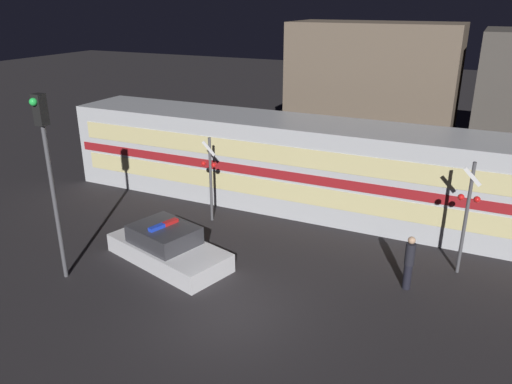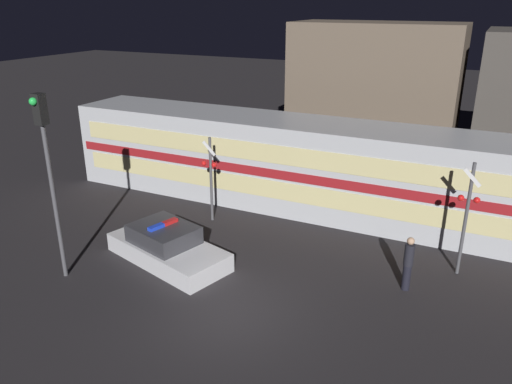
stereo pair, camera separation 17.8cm
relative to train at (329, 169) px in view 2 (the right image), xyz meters
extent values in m
plane|color=#262326|center=(-0.22, -8.29, -1.86)|extent=(120.00, 120.00, 0.00)
cube|color=#B7BABF|center=(0.00, 0.01, 0.00)|extent=(23.65, 3.10, 3.72)
cube|color=maroon|center=(0.00, -1.55, 0.00)|extent=(23.18, 0.03, 0.37)
cube|color=beige|center=(0.00, -1.55, -0.67)|extent=(22.47, 0.02, 0.74)
cube|color=beige|center=(0.00, -1.55, 0.82)|extent=(22.47, 0.02, 0.74)
cube|color=silver|center=(-3.50, -6.49, -1.54)|extent=(4.78, 3.07, 0.64)
cube|color=#333338|center=(-3.67, -6.44, -0.92)|extent=(2.51, 2.21, 0.60)
cube|color=blue|center=(-3.75, -6.71, -0.57)|extent=(0.35, 0.61, 0.12)
cube|color=red|center=(-3.59, -6.16, -0.57)|extent=(0.35, 0.61, 0.12)
cylinder|color=black|center=(4.13, -4.82, -1.44)|extent=(0.25, 0.25, 0.84)
cylinder|color=black|center=(4.13, -4.82, -0.67)|extent=(0.30, 0.30, 0.70)
sphere|color=tan|center=(4.13, -4.82, -0.21)|extent=(0.23, 0.23, 0.23)
cylinder|color=#4C4C51|center=(5.48, -3.09, 0.03)|extent=(0.11, 0.11, 3.78)
sphere|color=red|center=(5.25, -3.21, 0.79)|extent=(0.21, 0.21, 0.21)
sphere|color=red|center=(5.70, -3.21, 0.79)|extent=(0.21, 0.21, 0.21)
cube|color=white|center=(5.48, -3.17, 1.47)|extent=(0.58, 0.03, 0.58)
cylinder|color=#4C4C51|center=(-3.87, -2.92, -0.14)|extent=(0.11, 0.11, 3.44)
sphere|color=red|center=(-4.10, -3.04, 0.55)|extent=(0.21, 0.21, 0.21)
sphere|color=red|center=(-3.64, -3.04, 0.55)|extent=(0.21, 0.21, 0.21)
cube|color=white|center=(-3.87, -2.99, 1.17)|extent=(0.58, 0.03, 0.58)
cylinder|color=#4C4C51|center=(-5.92, -8.77, 0.63)|extent=(0.13, 0.13, 4.98)
cube|color=black|center=(-5.92, -8.77, 3.57)|extent=(0.30, 0.30, 0.90)
sphere|color=green|center=(-5.92, -8.96, 3.82)|extent=(0.23, 0.23, 0.23)
cube|color=brown|center=(-0.23, 8.05, 1.79)|extent=(8.60, 4.04, 7.30)
camera|label=1|loc=(5.61, -18.86, 6.47)|focal=35.00mm
camera|label=2|loc=(5.77, -18.78, 6.47)|focal=35.00mm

